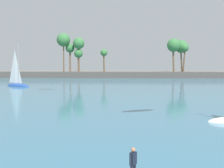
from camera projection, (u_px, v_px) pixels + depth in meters
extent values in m
cube|color=#386B84|center=(107.00, 82.00, 72.84)|extent=(220.00, 116.08, 0.06)
cube|color=#514C47|center=(110.00, 75.00, 90.73)|extent=(115.44, 6.00, 1.80)
cylinder|color=brown|center=(64.00, 56.00, 91.07)|extent=(0.41, 0.42, 9.29)
sphere|color=#38753D|center=(63.00, 40.00, 90.68)|extent=(3.96, 3.96, 3.96)
cylinder|color=brown|center=(184.00, 60.00, 89.78)|extent=(0.74, 0.72, 6.98)
sphere|color=#38753D|center=(184.00, 48.00, 89.48)|extent=(2.57, 2.57, 2.57)
cylinder|color=brown|center=(79.00, 62.00, 91.07)|extent=(0.58, 0.62, 5.31)
sphere|color=#38753D|center=(78.00, 53.00, 90.84)|extent=(2.57, 2.57, 2.57)
cylinder|color=brown|center=(70.00, 60.00, 92.16)|extent=(0.56, 0.89, 6.90)
sphere|color=#38753D|center=(70.00, 48.00, 91.87)|extent=(2.66, 2.66, 2.66)
cylinder|color=brown|center=(173.00, 59.00, 88.59)|extent=(0.83, 0.68, 7.64)
sphere|color=#38753D|center=(174.00, 45.00, 88.27)|extent=(3.79, 3.79, 3.79)
cylinder|color=brown|center=(79.00, 57.00, 90.80)|extent=(0.53, 0.56, 8.25)
sphere|color=#38753D|center=(79.00, 43.00, 90.45)|extent=(3.35, 3.35, 3.35)
cylinder|color=brown|center=(104.00, 62.00, 90.80)|extent=(0.65, 0.53, 5.56)
sphere|color=#38753D|center=(104.00, 53.00, 90.57)|extent=(2.05, 2.05, 2.05)
cylinder|color=brown|center=(181.00, 59.00, 90.68)|extent=(0.84, 0.85, 7.31)
sphere|color=#38753D|center=(181.00, 47.00, 90.37)|extent=(3.73, 3.73, 3.73)
cube|color=#141E33|center=(133.00, 158.00, 14.29)|extent=(0.36, 0.39, 0.58)
sphere|color=#9E7051|center=(133.00, 150.00, 14.25)|extent=(0.21, 0.21, 0.21)
cylinder|color=#141E33|center=(130.00, 160.00, 14.11)|extent=(0.09, 0.09, 0.50)
cylinder|color=#141E33|center=(136.00, 158.00, 14.47)|extent=(0.09, 0.09, 0.50)
ellipsoid|color=#234793|center=(18.00, 86.00, 62.59)|extent=(6.36, 5.06, 1.27)
cylinder|color=gray|center=(19.00, 64.00, 62.02)|extent=(0.19, 0.19, 7.94)
pyramid|color=white|center=(15.00, 66.00, 62.69)|extent=(2.50, 1.72, 6.75)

